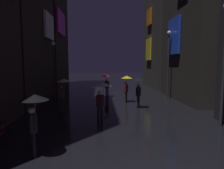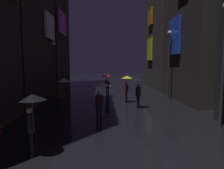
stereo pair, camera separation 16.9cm
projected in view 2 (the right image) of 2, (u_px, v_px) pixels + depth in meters
The scene contains 10 objects.
building_right_far at pixel (167, 36), 25.38m from camera, with size 4.25×8.11×13.10m.
pedestrian_midstreet_centre_clear at pixel (63, 86), 12.75m from camera, with size 0.90×0.90×2.12m.
pedestrian_far_right_yellow at pixel (127, 82), 15.53m from camera, with size 0.90×0.90×2.12m.
pedestrian_midstreet_left_black at pixel (138, 84), 13.54m from camera, with size 0.90×0.90×2.12m.
pedestrian_foreground_right_clear at pixel (101, 91), 10.36m from camera, with size 0.90×0.90×2.12m.
pedestrian_foreground_left_red at pixel (106, 79), 18.13m from camera, with size 0.90×0.90×2.12m.
pedestrian_near_crossing_black at pixel (31, 108), 6.42m from camera, with size 0.90×0.90×2.12m.
streetlamp_right_near at pixel (224, 51), 9.34m from camera, with size 0.36×0.36×5.88m.
streetlamp_left_far at pixel (54, 62), 17.73m from camera, with size 0.36×0.36×4.98m.
streetlamp_right_far at pixel (169, 57), 17.10m from camera, with size 0.36×0.36×5.84m.
Camera 2 is at (-0.69, -3.49, 3.09)m, focal length 32.00 mm.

